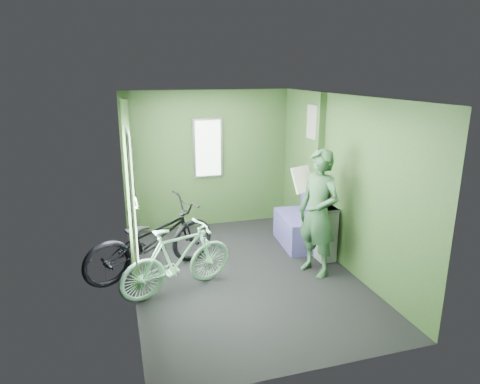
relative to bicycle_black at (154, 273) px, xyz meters
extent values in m
plane|color=black|center=(1.12, -0.35, 0.00)|extent=(4.00, 4.00, 0.00)
cube|color=silver|center=(1.12, -0.35, 2.30)|extent=(2.80, 4.00, 0.02)
cube|color=#2C4721|center=(1.12, 1.65, 1.15)|extent=(2.80, 0.02, 2.30)
cube|color=#2C4721|center=(1.12, -2.35, 1.15)|extent=(2.80, 0.02, 2.30)
cube|color=#2C4721|center=(-0.28, -0.35, 1.15)|extent=(0.02, 4.00, 2.30)
cube|color=#2C4721|center=(2.52, -0.35, 1.15)|extent=(0.02, 4.00, 2.30)
cube|color=#2C4721|center=(-0.24, -0.35, 1.15)|extent=(0.08, 0.12, 2.30)
cube|color=silver|center=(-0.24, -0.90, 1.35)|extent=(0.02, 0.56, 1.34)
cube|color=silver|center=(-0.24, 0.20, 1.35)|extent=(0.02, 0.56, 1.34)
cube|color=white|center=(-0.23, -0.90, 1.88)|extent=(0.00, 0.12, 0.12)
cube|color=white|center=(-0.23, 0.20, 1.88)|extent=(0.00, 0.12, 0.12)
cylinder|color=silver|center=(-0.17, -0.35, 1.10)|extent=(0.03, 0.40, 0.03)
cube|color=#2C4721|center=(2.47, 0.25, 1.15)|extent=(0.10, 0.10, 2.30)
cube|color=white|center=(2.50, 0.55, 1.85)|extent=(0.02, 0.40, 0.50)
cube|color=silver|center=(1.12, 1.61, 1.35)|extent=(0.50, 0.02, 1.00)
imported|color=black|center=(0.00, 0.00, 0.00)|extent=(2.00, 1.40, 1.04)
imported|color=#80C69D|center=(0.25, -0.60, 0.00)|extent=(1.56, 0.98, 0.93)
imported|color=#2A4D2F|center=(2.07, -0.58, 0.83)|extent=(0.59, 0.71, 1.66)
cube|color=silver|center=(1.96, -0.30, 1.22)|extent=(0.35, 0.26, 0.33)
cube|color=slate|center=(2.38, -0.22, 0.39)|extent=(0.23, 0.32, 0.77)
cube|color=navy|center=(2.24, 0.37, 0.24)|extent=(0.60, 0.98, 0.47)
cube|color=navy|center=(2.47, 0.37, 0.73)|extent=(0.14, 0.94, 0.52)
camera|label=1|loc=(-0.38, -5.28, 2.59)|focal=32.00mm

